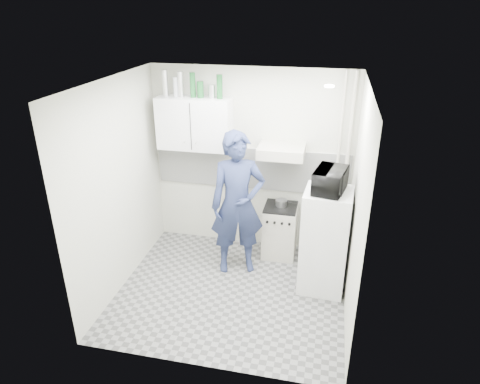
# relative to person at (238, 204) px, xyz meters

# --- Properties ---
(floor) EXTENTS (2.80, 2.80, 0.00)m
(floor) POSITION_rel_person_xyz_m (0.04, -0.53, -0.97)
(floor) COLOR slate
(floor) RESTS_ON ground
(ceiling) EXTENTS (2.80, 2.80, 0.00)m
(ceiling) POSITION_rel_person_xyz_m (0.04, -0.53, 1.63)
(ceiling) COLOR white
(ceiling) RESTS_ON wall_back
(wall_back) EXTENTS (2.80, 0.00, 2.80)m
(wall_back) POSITION_rel_person_xyz_m (0.04, 0.72, 0.33)
(wall_back) COLOR beige
(wall_back) RESTS_ON floor
(wall_left) EXTENTS (0.00, 2.60, 2.60)m
(wall_left) POSITION_rel_person_xyz_m (-1.36, -0.53, 0.33)
(wall_left) COLOR beige
(wall_left) RESTS_ON floor
(wall_right) EXTENTS (0.00, 2.60, 2.60)m
(wall_right) POSITION_rel_person_xyz_m (1.44, -0.53, 0.33)
(wall_right) COLOR beige
(wall_right) RESTS_ON floor
(person) EXTENTS (0.82, 0.67, 1.93)m
(person) POSITION_rel_person_xyz_m (0.00, 0.00, 0.00)
(person) COLOR #20294B
(person) RESTS_ON floor
(stove) EXTENTS (0.46, 0.46, 0.74)m
(stove) POSITION_rel_person_xyz_m (0.51, 0.47, -0.60)
(stove) COLOR #B7B2A0
(stove) RESTS_ON floor
(fridge) EXTENTS (0.59, 0.59, 1.34)m
(fridge) POSITION_rel_person_xyz_m (1.14, -0.18, -0.30)
(fridge) COLOR white
(fridge) RESTS_ON floor
(stove_top) EXTENTS (0.44, 0.44, 0.03)m
(stove_top) POSITION_rel_person_xyz_m (0.51, 0.47, -0.21)
(stove_top) COLOR black
(stove_top) RESTS_ON stove
(saucepan) EXTENTS (0.16, 0.16, 0.09)m
(saucepan) POSITION_rel_person_xyz_m (0.51, 0.48, -0.15)
(saucepan) COLOR silver
(saucepan) RESTS_ON stove_top
(microwave) EXTENTS (0.55, 0.42, 0.27)m
(microwave) POSITION_rel_person_xyz_m (1.14, -0.18, 0.51)
(microwave) COLOR black
(microwave) RESTS_ON fridge
(bottle_a) EXTENTS (0.08, 0.08, 0.34)m
(bottle_a) POSITION_rel_person_xyz_m (-1.10, 0.54, 1.40)
(bottle_a) COLOR silver
(bottle_a) RESTS_ON upper_cabinet
(bottle_b) EXTENTS (0.07, 0.07, 0.25)m
(bottle_b) POSITION_rel_person_xyz_m (-0.95, 0.54, 1.36)
(bottle_b) COLOR #B2B7BC
(bottle_b) RESTS_ON upper_cabinet
(bottle_c) EXTENTS (0.08, 0.08, 0.33)m
(bottle_c) POSITION_rel_person_xyz_m (-0.89, 0.54, 1.40)
(bottle_c) COLOR silver
(bottle_c) RESTS_ON upper_cabinet
(bottle_d) EXTENTS (0.07, 0.07, 0.32)m
(bottle_d) POSITION_rel_person_xyz_m (-0.72, 0.54, 1.40)
(bottle_d) COLOR #144C1E
(bottle_d) RESTS_ON upper_cabinet
(canister_a) EXTENTS (0.09, 0.09, 0.21)m
(canister_a) POSITION_rel_person_xyz_m (-0.62, 0.54, 1.34)
(canister_a) COLOR #144C1E
(canister_a) RESTS_ON upper_cabinet
(canister_b) EXTENTS (0.09, 0.09, 0.17)m
(canister_b) POSITION_rel_person_xyz_m (-0.46, 0.54, 1.32)
(canister_b) COLOR silver
(canister_b) RESTS_ON upper_cabinet
(bottle_e) EXTENTS (0.08, 0.08, 0.31)m
(bottle_e) POSITION_rel_person_xyz_m (-0.36, 0.54, 1.39)
(bottle_e) COLOR #144C1E
(bottle_e) RESTS_ON upper_cabinet
(upper_cabinet) EXTENTS (1.00, 0.35, 0.70)m
(upper_cabinet) POSITION_rel_person_xyz_m (-0.71, 0.54, 0.88)
(upper_cabinet) COLOR white
(upper_cabinet) RESTS_ON wall_back
(range_hood) EXTENTS (0.60, 0.50, 0.14)m
(range_hood) POSITION_rel_person_xyz_m (0.49, 0.47, 0.60)
(range_hood) COLOR #B7B2A0
(range_hood) RESTS_ON wall_back
(backsplash) EXTENTS (2.74, 0.03, 0.60)m
(backsplash) POSITION_rel_person_xyz_m (0.04, 0.70, 0.23)
(backsplash) COLOR white
(backsplash) RESTS_ON wall_back
(pipe_a) EXTENTS (0.05, 0.05, 2.60)m
(pipe_a) POSITION_rel_person_xyz_m (1.34, 0.64, 0.33)
(pipe_a) COLOR #B7B2A0
(pipe_a) RESTS_ON floor
(pipe_b) EXTENTS (0.04, 0.04, 2.60)m
(pipe_b) POSITION_rel_person_xyz_m (1.22, 0.64, 0.33)
(pipe_b) COLOR #B7B2A0
(pipe_b) RESTS_ON floor
(ceiling_spot_fixture) EXTENTS (0.10, 0.10, 0.02)m
(ceiling_spot_fixture) POSITION_rel_person_xyz_m (1.04, -0.33, 1.60)
(ceiling_spot_fixture) COLOR white
(ceiling_spot_fixture) RESTS_ON ceiling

